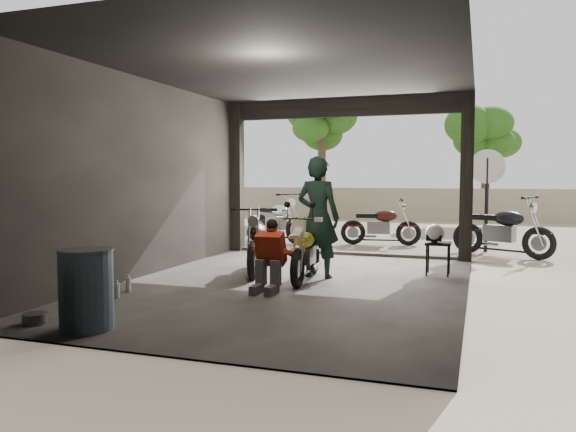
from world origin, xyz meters
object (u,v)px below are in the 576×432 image
Objects in this scene: outside_bike_b at (381,222)px; mechanic at (268,258)px; outside_bike_a at (277,217)px; main_bike at (306,248)px; rider at (318,218)px; helmet at (434,233)px; stool at (438,247)px; left_bike at (257,240)px; oil_drum at (86,291)px; sign_post at (487,184)px; outside_bike_c at (502,226)px.

outside_bike_b reaches higher than mechanic.
main_bike is at bearing -121.05° from outside_bike_a.
helmet is (1.74, 0.82, -0.27)m from rider.
stool is at bearing 26.08° from main_bike.
outside_bike_b is 5.03× the size of helmet.
left_bike is 4.69m from outside_bike_a.
left_bike is at bearing 84.62° from oil_drum.
sign_post reaches higher than oil_drum.
sign_post is at bearing 32.50° from left_bike.
main_bike is 2.81× the size of stool.
outside_bike_a is at bearing 108.46° from mechanic.
oil_drum is (-3.20, -4.59, -0.27)m from helmet.
stool is (2.89, 0.74, -0.08)m from left_bike.
oil_drum is (-0.36, -3.86, -0.13)m from left_bike.
oil_drum is (-1.45, -3.76, -0.54)m from rider.
rider is at bearing 66.72° from main_bike.
stool is at bearing -96.99° from sign_post.
outside_bike_c is at bearing 59.48° from oil_drum.
main_bike is at bearing 80.56° from rider.
main_bike is 4.80× the size of helmet.
mechanic is at bearing 165.17° from outside_bike_b.
stool is 1.71× the size of helmet.
rider is 2.05m from stool.
outside_bike_c is 5.87m from mechanic.
sign_post is at bearing 77.35° from stool.
sign_post is (-0.30, 0.66, 0.85)m from outside_bike_c.
main_bike is 5.36m from sign_post.
helmet is 5.60m from oil_drum.
outside_bike_c is 8.52m from oil_drum.
rider is at bearing -21.09° from left_bike.
left_bike is 0.75× the size of sign_post.
outside_bike_b is at bearing 112.44° from stool.
sign_post is (3.66, 4.14, 0.91)m from left_bike.
left_bike is 0.91× the size of outside_bike_c.
left_bike is 5.12× the size of helmet.
main_bike is at bearing -114.76° from sign_post.
outside_bike_c is (3.96, 3.48, 0.06)m from left_bike.
outside_bike_c is at bearing -66.98° from outside_bike_a.
helmet is at bearing 55.13° from oil_drum.
sign_post is (0.76, 3.40, 1.00)m from stool.
main_bike is 1.81× the size of oil_drum.
oil_drum is 9.02m from sign_post.
outside_bike_a reaches higher than outside_bike_b.
stool is (-1.07, -2.74, -0.14)m from outside_bike_c.
main_bike is at bearing 68.64° from oil_drum.
oil_drum is (0.92, -8.37, -0.18)m from outside_bike_a.
outside_bike_a is at bearing 103.22° from outside_bike_c.
stool is at bearing -1.73° from left_bike.
outside_bike_b is at bearing 58.17° from left_bike.
main_bike is at bearing -169.15° from helmet.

